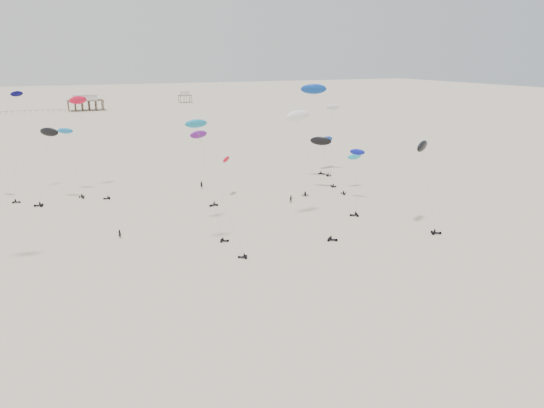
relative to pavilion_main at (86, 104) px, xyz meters
name	(u,v)px	position (x,y,z in m)	size (l,w,h in m)	color
ground_plane	(151,147)	(10.00, -150.00, -4.22)	(900.00, 900.00, 0.00)	beige
pavilion_main	(86,104)	(0.00, 0.00, 0.00)	(21.00, 13.00, 9.80)	brown
pavilion_small	(185,98)	(70.00, 30.00, -0.74)	(9.00, 7.00, 8.00)	brown
rig_0	(70,148)	(-21.04, -211.09, 7.16)	(4.97, 10.00, 16.55)	black
rig_2	(356,173)	(36.70, -248.12, 3.41)	(9.79, 13.49, 16.38)	black
rig_3	(352,165)	(43.66, -235.08, 2.18)	(8.28, 6.27, 10.09)	black
rig_4	(330,123)	(48.49, -215.17, 10.06)	(7.08, 3.89, 19.80)	black
rig_6	(302,129)	(19.74, -254.24, 14.86)	(6.09, 16.81, 24.44)	black
rig_7	(204,156)	(1.00, -250.06, 10.15)	(4.15, 13.79, 20.56)	black
rig_8	(326,143)	(49.37, -211.38, 3.86)	(7.70, 11.74, 11.90)	black
rig_9	(206,153)	(-2.17, -262.57, 13.20)	(8.18, 8.89, 23.36)	black
rig_10	(82,114)	(-17.36, -209.69, 15.00)	(6.95, 14.07, 24.63)	black
rig_11	(16,130)	(-32.20, -208.04, 11.76)	(5.47, 12.55, 25.43)	black
rig_12	(222,175)	(10.57, -231.43, 1.80)	(8.39, 9.46, 11.52)	black
rig_14	(424,160)	(39.61, -267.00, 9.49)	(5.28, 8.47, 17.51)	black
rig_15	(315,94)	(39.18, -222.93, 18.94)	(7.39, 12.02, 26.34)	black
rig_16	(318,150)	(35.53, -232.23, 6.22)	(10.03, 7.99, 14.18)	black
rig_17	(47,147)	(-26.11, -217.68, 8.67)	(7.47, 6.27, 17.47)	black
spectator_0	(120,238)	(-15.56, -249.35, -4.22)	(0.71, 0.49, 1.95)	black
spectator_1	(291,203)	(24.46, -240.03, -4.22)	(1.01, 0.59, 2.07)	black
spectator_3	(202,188)	(9.31, -218.36, -4.22)	(0.81, 0.55, 2.22)	black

